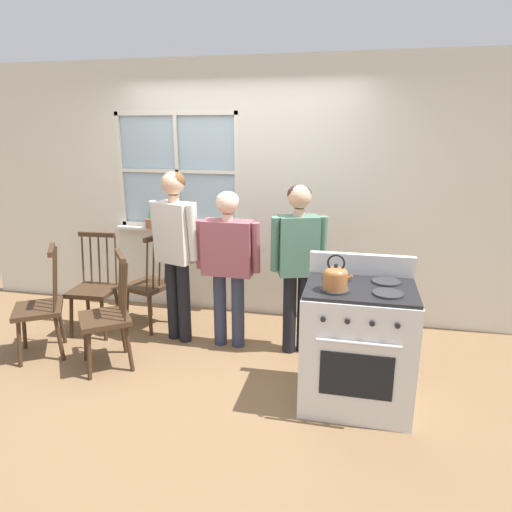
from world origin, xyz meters
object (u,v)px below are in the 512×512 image
at_px(person_elderly_left, 176,241).
at_px(potted_plant, 152,220).
at_px(chair_near_wall, 107,317).
at_px(stove, 357,344).
at_px(person_teen_center, 228,255).
at_px(person_adult_right, 298,254).
at_px(kettle, 336,277).
at_px(chair_near_stove, 41,308).
at_px(chair_center_cluster, 150,285).
at_px(chair_by_window, 94,289).

relative_size(person_elderly_left, potted_plant, 5.89).
relative_size(chair_near_wall, stove, 0.93).
height_order(person_teen_center, person_adult_right, person_adult_right).
xyz_separation_m(person_elderly_left, person_teen_center, (0.51, -0.02, -0.10)).
height_order(kettle, potted_plant, potted_plant).
relative_size(chair_near_stove, person_adult_right, 0.65).
height_order(chair_center_cluster, potted_plant, potted_plant).
xyz_separation_m(person_teen_center, person_adult_right, (0.64, 0.02, 0.04)).
bearing_deg(kettle, potted_plant, 142.75).
height_order(stove, potted_plant, potted_plant).
bearing_deg(chair_by_window, chair_near_wall, -54.25).
distance_m(chair_by_window, kettle, 2.61).
bearing_deg(kettle, chair_near_wall, 173.33).
bearing_deg(person_teen_center, stove, -29.19).
relative_size(person_elderly_left, kettle, 6.62).
relative_size(chair_by_window, potted_plant, 3.61).
distance_m(chair_center_cluster, stove, 2.29).
bearing_deg(person_adult_right, chair_center_cluster, 153.47).
relative_size(chair_by_window, person_teen_center, 0.68).
distance_m(person_teen_center, potted_plant, 1.34).
relative_size(chair_near_wall, potted_plant, 3.61).
bearing_deg(chair_by_window, kettle, -22.48).
bearing_deg(chair_near_wall, stove, 50.69).
distance_m(person_elderly_left, person_teen_center, 0.52).
height_order(chair_center_cluster, person_elderly_left, person_elderly_left).
height_order(person_elderly_left, person_adult_right, person_elderly_left).
bearing_deg(person_adult_right, chair_near_stove, 176.02).
bearing_deg(chair_by_window, potted_plant, 64.46).
xyz_separation_m(person_elderly_left, stove, (1.69, -0.71, -0.52)).
relative_size(person_adult_right, stove, 1.43).
relative_size(chair_center_cluster, person_teen_center, 0.68).
distance_m(chair_near_wall, potted_plant, 1.50).
distance_m(chair_by_window, chair_near_stove, 0.59).
bearing_deg(person_teen_center, person_adult_right, 2.85).
bearing_deg(person_teen_center, kettle, -38.16).
bearing_deg(chair_center_cluster, person_teen_center, 92.99).
height_order(person_adult_right, stove, person_adult_right).
relative_size(chair_center_cluster, kettle, 4.06).
bearing_deg(potted_plant, stove, -32.77).
relative_size(chair_near_wall, person_adult_right, 0.65).
height_order(chair_near_stove, person_teen_center, person_teen_center).
relative_size(chair_center_cluster, person_elderly_left, 0.61).
bearing_deg(person_elderly_left, stove, -4.31).
height_order(person_elderly_left, person_teen_center, person_elderly_left).
distance_m(chair_by_window, potted_plant, 1.00).
xyz_separation_m(chair_center_cluster, potted_plant, (-0.18, 0.53, 0.58)).
bearing_deg(kettle, chair_near_stove, 173.91).
bearing_deg(chair_near_wall, person_adult_right, 75.04).
xyz_separation_m(chair_near_stove, stove, (2.78, -0.15, 0.02)).
relative_size(chair_near_stove, person_elderly_left, 0.61).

